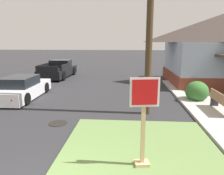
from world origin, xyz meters
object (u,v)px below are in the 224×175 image
parked_sedan_white (22,89)px  street_bench (221,101)px  stop_sign (143,125)px  manhole_cover (58,123)px  pickup_truck_black (59,70)px

parked_sedan_white → street_bench: parked_sedan_white is taller
stop_sign → manhole_cover: 4.28m
stop_sign → street_bench: (3.66, 4.38, -0.56)m
manhole_cover → parked_sedan_white: parked_sedan_white is taller
manhole_cover → street_bench: street_bench is taller
manhole_cover → pickup_truck_black: (-3.49, 10.86, 0.61)m
manhole_cover → pickup_truck_black: pickup_truck_black is taller
manhole_cover → street_bench: (6.72, 1.63, 0.59)m
manhole_cover → parked_sedan_white: (-3.22, 3.60, 0.53)m
manhole_cover → stop_sign: bearing=-41.9°
stop_sign → pickup_truck_black: (-6.55, 13.61, -0.54)m
stop_sign → pickup_truck_black: size_ratio=0.43×
stop_sign → street_bench: stop_sign is taller
stop_sign → parked_sedan_white: 8.95m
parked_sedan_white → stop_sign: bearing=-45.3°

